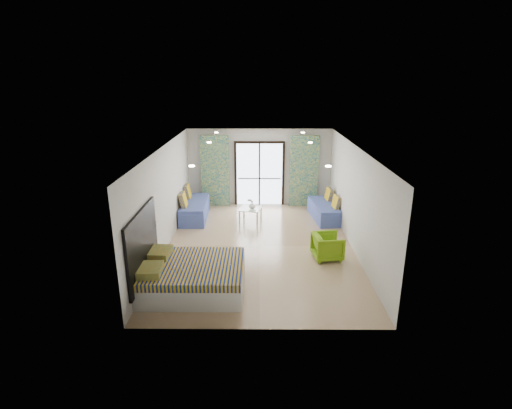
{
  "coord_description": "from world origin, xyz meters",
  "views": [
    {
      "loc": [
        -0.02,
        -10.01,
        4.45
      ],
      "look_at": [
        -0.1,
        0.13,
        1.15
      ],
      "focal_mm": 28.0,
      "sensor_mm": 36.0,
      "label": 1
    }
  ],
  "objects_px": {
    "daybed_right": "(325,210)",
    "coffee_table": "(250,210)",
    "daybed_left": "(194,209)",
    "armchair": "(328,245)",
    "bed": "(191,276)"
  },
  "relations": [
    {
      "from": "bed",
      "to": "daybed_right",
      "type": "distance_m",
      "value": 5.8
    },
    {
      "from": "coffee_table",
      "to": "bed",
      "type": "bearing_deg",
      "value": -105.59
    },
    {
      "from": "armchair",
      "to": "daybed_right",
      "type": "bearing_deg",
      "value": -15.66
    },
    {
      "from": "daybed_right",
      "to": "coffee_table",
      "type": "distance_m",
      "value": 2.42
    },
    {
      "from": "bed",
      "to": "daybed_left",
      "type": "relative_size",
      "value": 1.08
    },
    {
      "from": "bed",
      "to": "armchair",
      "type": "bearing_deg",
      "value": 26.32
    },
    {
      "from": "bed",
      "to": "daybed_left",
      "type": "xyz_separation_m",
      "value": [
        -0.64,
        4.57,
        -0.01
      ]
    },
    {
      "from": "daybed_left",
      "to": "daybed_right",
      "type": "xyz_separation_m",
      "value": [
        4.23,
        -0.02,
        -0.03
      ]
    },
    {
      "from": "armchair",
      "to": "bed",
      "type": "bearing_deg",
      "value": 108.26
    },
    {
      "from": "coffee_table",
      "to": "armchair",
      "type": "relative_size",
      "value": 1.09
    },
    {
      "from": "daybed_right",
      "to": "coffee_table",
      "type": "bearing_deg",
      "value": -179.78
    },
    {
      "from": "bed",
      "to": "daybed_right",
      "type": "relative_size",
      "value": 1.17
    },
    {
      "from": "bed",
      "to": "armchair",
      "type": "height_order",
      "value": "bed"
    },
    {
      "from": "daybed_left",
      "to": "daybed_right",
      "type": "relative_size",
      "value": 1.08
    },
    {
      "from": "armchair",
      "to": "coffee_table",
      "type": "bearing_deg",
      "value": 28.6
    }
  ]
}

